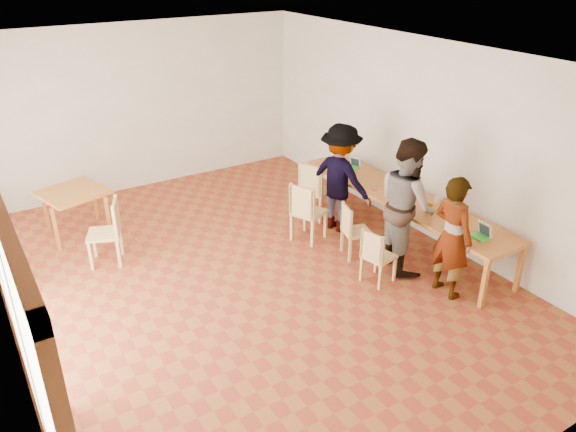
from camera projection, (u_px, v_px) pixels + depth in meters
name	position (u px, v px, depth m)	size (l,w,h in m)	color
ground	(250.00, 277.00, 7.82)	(8.00, 8.00, 0.00)	brown
wall_back	(143.00, 107.00, 10.21)	(6.00, 0.10, 3.00)	beige
wall_front	(504.00, 351.00, 4.11)	(6.00, 0.10, 3.00)	beige
wall_right	(419.00, 138.00, 8.59)	(0.10, 8.00, 3.00)	beige
ceiling	(242.00, 55.00, 6.49)	(6.00, 8.00, 0.04)	white
communal_table	(401.00, 199.00, 8.51)	(0.80, 4.00, 0.75)	#BC6F29
side_table	(73.00, 196.00, 8.69)	(0.90, 0.90, 0.75)	#BC6F29
chair_near	(376.00, 252.00, 7.47)	(0.44, 0.44, 0.43)	#D8B36C
chair_mid	(352.00, 226.00, 8.13)	(0.47, 0.47, 0.44)	#D8B36C
chair_far	(305.00, 207.00, 8.51)	(0.59, 0.59, 0.51)	#D8B36C
chair_empty	(314.00, 185.00, 9.23)	(0.60, 0.60, 0.53)	#D8B36C
chair_spare	(110.00, 225.00, 7.95)	(0.58, 0.58, 0.51)	#D8B36C
person_near	(452.00, 237.00, 7.13)	(0.60, 0.40, 1.65)	gray
person_mid	(407.00, 205.00, 7.71)	(0.92, 0.72, 1.90)	gray
person_far	(340.00, 178.00, 8.80)	(1.13, 0.65, 1.74)	gray
laptop_near	(482.00, 233.00, 7.27)	(0.22, 0.25, 0.20)	#42D03A
laptop_mid	(400.00, 187.00, 8.66)	(0.22, 0.25, 0.20)	#42D03A
laptop_far	(354.00, 165.00, 9.53)	(0.24, 0.26, 0.18)	#42D03A
yellow_mug	(429.00, 208.00, 7.95)	(0.14, 0.14, 0.11)	orange
green_bottle	(398.00, 193.00, 8.22)	(0.07, 0.07, 0.28)	#197438
clear_glass	(437.00, 199.00, 8.25)	(0.07, 0.07, 0.09)	silver
condiment_cup	(345.00, 167.00, 9.49)	(0.08, 0.08, 0.06)	white
pink_phone	(375.00, 189.00, 8.69)	(0.05, 0.10, 0.01)	#E43F63
black_pouch	(399.00, 197.00, 8.32)	(0.16, 0.26, 0.09)	black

